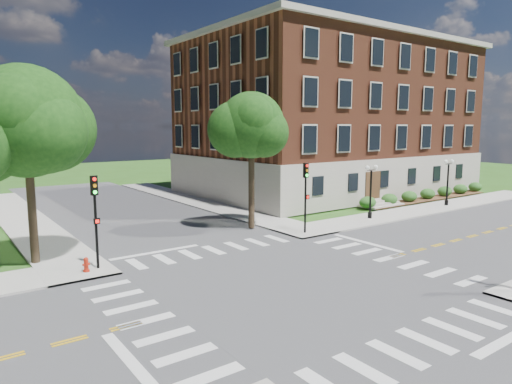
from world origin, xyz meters
TOP-DOWN VIEW (x-y plane):
  - ground at (0.00, 0.00)m, footprint 160.00×160.00m
  - road_ew at (0.00, 0.00)m, footprint 90.00×12.00m
  - road_ns at (0.00, 0.00)m, footprint 12.00×90.00m
  - sidewalk_ne at (15.38, 15.38)m, footprint 34.00×34.00m
  - crosswalk_east at (7.20, 0.00)m, footprint 2.20×10.20m
  - stop_bar_east at (8.80, 3.00)m, footprint 0.40×5.50m
  - main_building at (24.00, 21.99)m, footprint 30.60×22.40m
  - shrub_row at (27.00, 10.80)m, footprint 18.00×2.00m
  - tree_c at (-9.20, 10.36)m, footprint 5.83×5.83m
  - tree_d at (5.10, 10.47)m, footprint 4.66×4.66m
  - traffic_signal_ne at (7.22, 7.09)m, footprint 0.32×0.35m
  - traffic_signal_nw at (-6.78, 7.36)m, footprint 0.36×0.41m
  - twin_lamp_west at (14.75, 7.79)m, footprint 1.36×0.36m
  - twin_lamp_east at (25.29, 7.67)m, footprint 1.36×0.36m
  - fire_hydrant at (-7.44, 7.12)m, footprint 0.35×0.35m

SIDE VIEW (x-z plane):
  - ground at x=0.00m, z-range 0.00..0.00m
  - crosswalk_east at x=7.20m, z-range -0.01..0.01m
  - stop_bar_east at x=8.80m, z-range 0.00..0.00m
  - shrub_row at x=27.00m, z-range -0.65..0.65m
  - road_ew at x=0.00m, z-range 0.00..0.01m
  - road_ns at x=0.00m, z-range 0.00..0.01m
  - sidewalk_ne at x=15.38m, z-range 0.00..0.12m
  - fire_hydrant at x=-7.44m, z-range 0.09..0.84m
  - twin_lamp_west at x=14.75m, z-range 0.41..4.64m
  - twin_lamp_east at x=25.29m, z-range 0.41..4.64m
  - traffic_signal_ne at x=7.22m, z-range 0.79..5.59m
  - traffic_signal_nw at x=-6.78m, z-range 0.79..5.59m
  - tree_d at x=5.10m, z-range 2.57..12.23m
  - tree_c at x=-9.20m, z-range 2.39..12.80m
  - main_building at x=24.00m, z-range 0.09..16.59m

